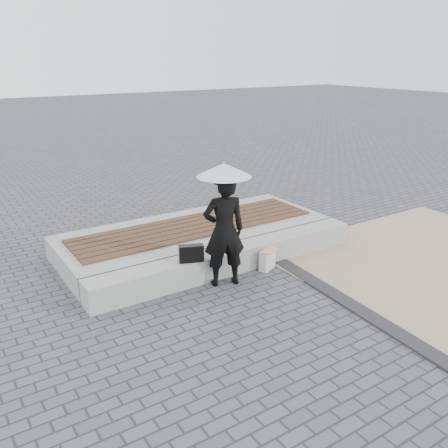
{
  "coord_description": "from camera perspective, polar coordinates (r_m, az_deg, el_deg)",
  "views": [
    {
      "loc": [
        -4.07,
        -4.43,
        3.41
      ],
      "look_at": [
        -0.39,
        1.23,
        1.0
      ],
      "focal_mm": 38.02,
      "sensor_mm": 36.0,
      "label": 1
    }
  ],
  "objects": [
    {
      "name": "timber_platform",
      "position": [
        8.9,
        -3.39,
        -1.55
      ],
      "size": [
        5.0,
        2.0,
        0.4
      ],
      "primitive_type": "cube",
      "color": "#ACACA6",
      "rests_on": "ground"
    },
    {
      "name": "handbag",
      "position": [
        7.32,
        -3.96,
        -3.54
      ],
      "size": [
        0.4,
        0.26,
        0.27
      ],
      "primitive_type": "cube",
      "rotation": [
        0.0,
        0.0,
        -0.37
      ],
      "color": "black",
      "rests_on": "seating_ledge"
    },
    {
      "name": "ground",
      "position": [
        6.91,
        8.45,
        -10.15
      ],
      "size": [
        80.0,
        80.0,
        0.0
      ],
      "primitive_type": "plane",
      "color": "#4C4B51",
      "rests_on": "ground"
    },
    {
      "name": "timber_decking",
      "position": [
        8.82,
        -3.42,
        -0.22
      ],
      "size": [
        4.6,
        1.2,
        0.04
      ],
      "primitive_type": null,
      "color": "brown",
      "rests_on": "timber_platform"
    },
    {
      "name": "edging_band",
      "position": [
        7.08,
        15.81,
        -9.79
      ],
      "size": [
        0.61,
        5.2,
        0.04
      ],
      "primitive_type": "cube",
      "rotation": [
        0.0,
        0.0,
        -0.07
      ],
      "color": "#29282B",
      "rests_on": "ground"
    },
    {
      "name": "seating_ledge",
      "position": [
        7.95,
        0.92,
        -4.18
      ],
      "size": [
        5.0,
        0.45,
        0.4
      ],
      "primitive_type": "cube",
      "color": "#979792",
      "rests_on": "ground"
    },
    {
      "name": "woman",
      "position": [
        7.21,
        -0.0,
        -0.83
      ],
      "size": [
        0.75,
        0.6,
        1.78
      ],
      "primitive_type": "imported",
      "rotation": [
        0.0,
        0.0,
        2.84
      ],
      "color": "black",
      "rests_on": "ground"
    },
    {
      "name": "parasol",
      "position": [
        6.93,
        -0.0,
        6.52
      ],
      "size": [
        0.81,
        0.81,
        1.03
      ],
      "rotation": [
        0.0,
        0.0,
        -0.2
      ],
      "color": "silver",
      "rests_on": "ground"
    },
    {
      "name": "magazine",
      "position": [
        7.91,
        5.49,
        -3.2
      ],
      "size": [
        0.32,
        0.27,
        0.01
      ],
      "primitive_type": "cube",
      "rotation": [
        0.0,
        0.0,
        0.28
      ],
      "color": "#F13A4E",
      "rests_on": "canvas_tote"
    },
    {
      "name": "canvas_tote",
      "position": [
        8.01,
        5.23,
        -4.27
      ],
      "size": [
        0.36,
        0.26,
        0.35
      ],
      "primitive_type": "cube",
      "rotation": [
        0.0,
        0.0,
        0.41
      ],
      "color": "silver",
      "rests_on": "ground"
    }
  ]
}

